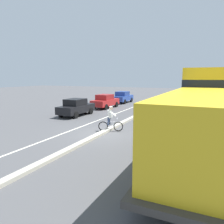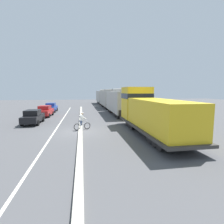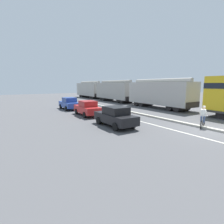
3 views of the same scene
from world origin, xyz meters
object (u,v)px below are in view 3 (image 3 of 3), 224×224
Objects in this scene: hopper_car_lead at (160,94)px; parked_car_black at (115,116)px; parked_car_blue at (69,103)px; hopper_car_middle at (115,91)px; hopper_car_trailing at (90,90)px; parked_car_red at (87,108)px; cyclist at (203,117)px.

hopper_car_lead is 13.01m from parked_car_black.
hopper_car_lead is at bearing -26.38° from parked_car_blue.
hopper_car_trailing is (0.00, 11.60, 0.00)m from hopper_car_middle.
parked_car_red is at bearing 88.06° from parked_car_black.
parked_car_red is (-11.34, -23.29, -1.26)m from hopper_car_trailing.
parked_car_red is (0.20, 5.80, 0.00)m from parked_car_black.
hopper_car_middle is 2.52× the size of parked_car_blue.
hopper_car_trailing is 20.97m from parked_car_blue.
parked_car_black is (-11.54, -17.49, -1.26)m from hopper_car_middle.
hopper_car_lead and hopper_car_middle have the same top height.
parked_car_black is (-11.54, -29.09, -1.26)m from hopper_car_trailing.
parked_car_blue is at bearing -152.56° from hopper_car_middle.
parked_car_black is 2.45× the size of cyclist.
hopper_car_lead is 1.00× the size of hopper_car_trailing.
hopper_car_lead is 2.52× the size of parked_car_blue.
hopper_car_middle is 22.43m from cyclist.
parked_car_black is 0.98× the size of parked_car_red.
hopper_car_middle is 12.94m from parked_car_blue.
parked_car_black and parked_car_red have the same top height.
cyclist is at bearing -100.20° from hopper_car_trailing.
hopper_car_middle is 16.34m from parked_car_red.
hopper_car_trailing is 25.94m from parked_car_red.
cyclist is at bearing -105.46° from hopper_car_middle.
hopper_car_middle reaches higher than parked_car_black.
hopper_car_lead is 1.00× the size of hopper_car_middle.
parked_car_blue is (-11.43, -17.53, -1.26)m from hopper_car_trailing.
hopper_car_middle is at bearing -90.00° from hopper_car_trailing.
hopper_car_middle is 20.99m from parked_car_black.
cyclist is at bearing -70.79° from parked_car_blue.
parked_car_black is at bearing -90.54° from parked_car_blue.
cyclist is at bearing -36.38° from parked_car_black.
parked_car_red and parked_car_blue have the same top height.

